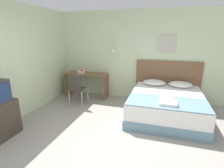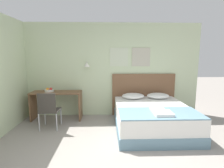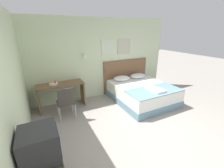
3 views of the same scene
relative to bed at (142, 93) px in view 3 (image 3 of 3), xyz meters
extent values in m
plane|color=gray|center=(-1.07, -1.79, -0.28)|extent=(24.00, 24.00, 0.00)
cube|color=beige|center=(-1.07, 1.09, 1.04)|extent=(5.34, 0.06, 2.65)
cube|color=beige|center=(-0.72, 1.05, 1.42)|extent=(0.52, 0.02, 0.52)
cube|color=#B7B29E|center=(-0.09, 1.05, 1.42)|extent=(0.52, 0.02, 0.52)
cylinder|color=#B2B2B7|center=(-1.62, 0.98, 1.27)|extent=(0.02, 0.16, 0.02)
cone|color=white|center=(-1.62, 0.89, 1.22)|extent=(0.17, 0.17, 0.12)
cube|color=beige|center=(-3.37, -1.87, 1.04)|extent=(0.06, 5.85, 2.65)
cube|color=#66899E|center=(0.00, 0.00, -0.17)|extent=(1.71, 1.99, 0.22)
cube|color=white|center=(0.00, 0.00, 0.11)|extent=(1.67, 1.95, 0.35)
cube|color=brown|center=(0.00, 1.03, 0.33)|extent=(1.83, 0.06, 1.22)
ellipsoid|color=white|center=(-0.35, 0.73, 0.36)|extent=(0.61, 0.44, 0.15)
ellipsoid|color=white|center=(0.35, 0.73, 0.36)|extent=(0.61, 0.44, 0.15)
cube|color=#66899E|center=(0.00, -0.58, 0.30)|extent=(1.65, 0.80, 0.02)
cube|color=white|center=(-0.01, -0.44, 0.34)|extent=(0.27, 0.28, 0.06)
cube|color=white|center=(0.02, -0.72, 0.34)|extent=(0.35, 0.31, 0.06)
cube|color=brown|center=(-2.45, 0.73, 0.48)|extent=(1.33, 0.49, 0.03)
cube|color=brown|center=(-3.09, 0.73, 0.09)|extent=(0.04, 0.45, 0.74)
cube|color=brown|center=(-1.80, 0.73, 0.09)|extent=(0.04, 0.45, 0.74)
cube|color=#3D3833|center=(-2.44, 0.14, 0.15)|extent=(0.44, 0.44, 0.02)
cube|color=#3D3833|center=(-2.44, -0.07, 0.39)|extent=(0.41, 0.03, 0.45)
cylinder|color=#B7B7BC|center=(-2.64, 0.34, -0.07)|extent=(0.03, 0.03, 0.43)
cylinder|color=#B7B7BC|center=(-2.24, 0.34, -0.07)|extent=(0.03, 0.03, 0.43)
cylinder|color=#B7B7BC|center=(-2.64, -0.06, -0.07)|extent=(0.03, 0.03, 0.43)
cylinder|color=#B7B7BC|center=(-2.24, -0.06, -0.07)|extent=(0.03, 0.03, 0.43)
cylinder|color=silver|center=(-2.63, 0.74, 0.52)|extent=(0.24, 0.24, 0.05)
sphere|color=red|center=(-2.59, 0.74, 0.57)|extent=(0.08, 0.08, 0.08)
sphere|color=orange|center=(-2.68, 0.75, 0.56)|extent=(0.08, 0.08, 0.08)
cube|color=#2D2D30|center=(-3.09, -1.93, 0.65)|extent=(0.44, 0.45, 0.43)
cube|color=navy|center=(-2.87, -1.93, 0.65)|extent=(0.01, 0.36, 0.33)
camera|label=1|loc=(-0.11, -4.18, 1.67)|focal=28.00mm
camera|label=2|loc=(-1.08, -3.95, 1.45)|focal=28.00mm
camera|label=3|loc=(-2.96, -3.65, 1.99)|focal=24.00mm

